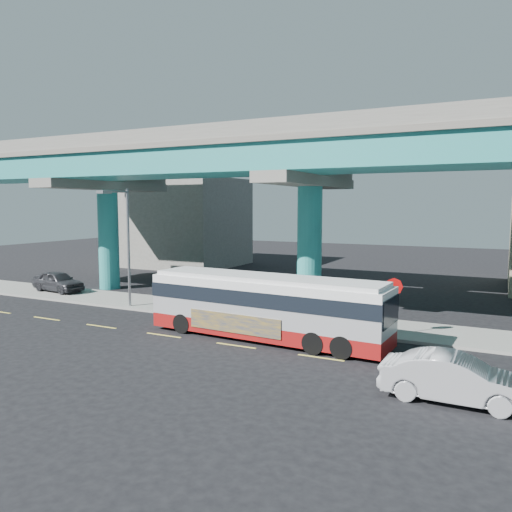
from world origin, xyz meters
The scene contains 10 objects.
ground centered at (0.00, 0.00, 0.00)m, with size 120.00×120.00×0.00m, color black.
sidewalk centered at (0.00, 5.50, 0.07)m, with size 70.00×4.00×0.15m, color gray.
lane_markings centered at (0.00, -0.30, 0.01)m, with size 58.00×0.12×0.01m.
viaduct centered at (0.00, 9.11, 9.14)m, with size 52.00×12.40×11.70m.
building_concrete centered at (-20.00, 24.00, 4.50)m, with size 12.00×10.00×9.00m, color gray.
transit_bus centered at (0.73, 1.31, 1.65)m, with size 11.87×3.27×3.01m.
sedan centered at (9.36, -2.80, 0.76)m, with size 4.66×1.67×1.53m, color #B1B1B6.
parked_car centered at (-17.78, 5.72, 0.87)m, with size 4.40×2.17×1.45m, color #303136.
street_lamp centered at (-9.77, 3.46, 4.81)m, with size 0.50×2.35×7.11m.
stop_sign centered at (6.03, 4.18, 2.13)m, with size 0.81×0.17×2.73m.
Camera 1 is at (10.55, -19.45, 6.28)m, focal length 35.00 mm.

